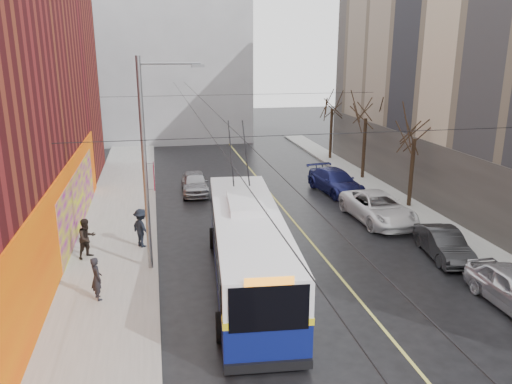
{
  "coord_description": "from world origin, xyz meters",
  "views": [
    {
      "loc": [
        -5.81,
        -10.33,
        9.23
      ],
      "look_at": [
        -1.4,
        11.24,
        2.91
      ],
      "focal_mm": 35.0,
      "sensor_mm": 36.0,
      "label": 1
    }
  ],
  "objects_px": {
    "parked_car_b": "(444,244)",
    "following_car": "(195,183)",
    "tree_far": "(332,100)",
    "parked_car_c": "(378,207)",
    "pedestrian_a": "(97,278)",
    "parked_car_d": "(335,181)",
    "tree_mid": "(366,107)",
    "trolleybus": "(248,247)",
    "pedestrian_c": "(141,228)",
    "tree_near": "(416,126)",
    "pedestrian_b": "(87,238)",
    "streetlight_pole": "(148,161)"
  },
  "relations": [
    {
      "from": "trolleybus",
      "to": "pedestrian_c",
      "type": "height_order",
      "value": "trolleybus"
    },
    {
      "from": "streetlight_pole",
      "to": "parked_car_b",
      "type": "distance_m",
      "value": 13.71
    },
    {
      "from": "tree_mid",
      "to": "parked_car_d",
      "type": "bearing_deg",
      "value": -137.28
    },
    {
      "from": "streetlight_pole",
      "to": "tree_near",
      "type": "height_order",
      "value": "streetlight_pole"
    },
    {
      "from": "tree_near",
      "to": "parked_car_b",
      "type": "xyz_separation_m",
      "value": [
        -2.14,
        -7.24,
        -4.31
      ]
    },
    {
      "from": "pedestrian_b",
      "to": "streetlight_pole",
      "type": "bearing_deg",
      "value": -73.24
    },
    {
      "from": "tree_mid",
      "to": "pedestrian_b",
      "type": "distance_m",
      "value": 21.72
    },
    {
      "from": "parked_car_d",
      "to": "following_car",
      "type": "relative_size",
      "value": 1.24
    },
    {
      "from": "streetlight_pole",
      "to": "parked_car_d",
      "type": "distance_m",
      "value": 16.13
    },
    {
      "from": "tree_near",
      "to": "parked_car_b",
      "type": "relative_size",
      "value": 1.58
    },
    {
      "from": "parked_car_c",
      "to": "following_car",
      "type": "relative_size",
      "value": 1.33
    },
    {
      "from": "parked_car_b",
      "to": "following_car",
      "type": "bearing_deg",
      "value": 136.63
    },
    {
      "from": "tree_near",
      "to": "tree_far",
      "type": "bearing_deg",
      "value": 90.0
    },
    {
      "from": "streetlight_pole",
      "to": "pedestrian_b",
      "type": "height_order",
      "value": "streetlight_pole"
    },
    {
      "from": "parked_car_b",
      "to": "pedestrian_c",
      "type": "distance_m",
      "value": 14.06
    },
    {
      "from": "streetlight_pole",
      "to": "pedestrian_b",
      "type": "distance_m",
      "value": 5.07
    },
    {
      "from": "tree_near",
      "to": "tree_mid",
      "type": "height_order",
      "value": "tree_mid"
    },
    {
      "from": "tree_far",
      "to": "parked_car_d",
      "type": "xyz_separation_m",
      "value": [
        -3.2,
        -9.95,
        -4.38
      ]
    },
    {
      "from": "tree_mid",
      "to": "following_car",
      "type": "xyz_separation_m",
      "value": [
        -12.41,
        -1.26,
        -4.53
      ]
    },
    {
      "from": "pedestrian_b",
      "to": "pedestrian_c",
      "type": "bearing_deg",
      "value": -23.75
    },
    {
      "from": "tree_far",
      "to": "parked_car_b",
      "type": "xyz_separation_m",
      "value": [
        -2.14,
        -21.24,
        -4.48
      ]
    },
    {
      "from": "trolleybus",
      "to": "parked_car_b",
      "type": "xyz_separation_m",
      "value": [
        9.27,
        0.86,
        -0.96
      ]
    },
    {
      "from": "trolleybus",
      "to": "pedestrian_c",
      "type": "xyz_separation_m",
      "value": [
        -4.28,
        4.63,
        -0.54
      ]
    },
    {
      "from": "parked_car_b",
      "to": "pedestrian_a",
      "type": "relative_size",
      "value": 2.4
    },
    {
      "from": "tree_far",
      "to": "trolleybus",
      "type": "relative_size",
      "value": 0.53
    },
    {
      "from": "tree_near",
      "to": "parked_car_c",
      "type": "height_order",
      "value": "tree_near"
    },
    {
      "from": "streetlight_pole",
      "to": "parked_car_d",
      "type": "height_order",
      "value": "streetlight_pole"
    },
    {
      "from": "tree_mid",
      "to": "parked_car_b",
      "type": "xyz_separation_m",
      "value": [
        -2.14,
        -14.24,
        -4.59
      ]
    },
    {
      "from": "streetlight_pole",
      "to": "parked_car_c",
      "type": "relative_size",
      "value": 1.6
    },
    {
      "from": "streetlight_pole",
      "to": "parked_car_b",
      "type": "relative_size",
      "value": 2.23
    },
    {
      "from": "following_car",
      "to": "pedestrian_a",
      "type": "distance_m",
      "value": 15.03
    },
    {
      "from": "parked_car_d",
      "to": "following_car",
      "type": "bearing_deg",
      "value": 160.85
    },
    {
      "from": "trolleybus",
      "to": "parked_car_d",
      "type": "relative_size",
      "value": 2.37
    },
    {
      "from": "pedestrian_c",
      "to": "tree_near",
      "type": "bearing_deg",
      "value": -114.41
    },
    {
      "from": "parked_car_b",
      "to": "parked_car_d",
      "type": "relative_size",
      "value": 0.77
    },
    {
      "from": "trolleybus",
      "to": "pedestrian_a",
      "type": "xyz_separation_m",
      "value": [
        -5.84,
        -0.39,
        -0.63
      ]
    },
    {
      "from": "following_car",
      "to": "pedestrian_c",
      "type": "bearing_deg",
      "value": -108.22
    },
    {
      "from": "following_car",
      "to": "parked_car_d",
      "type": "bearing_deg",
      "value": -9.04
    },
    {
      "from": "trolleybus",
      "to": "following_car",
      "type": "height_order",
      "value": "trolleybus"
    },
    {
      "from": "parked_car_c",
      "to": "pedestrian_b",
      "type": "relative_size",
      "value": 3.07
    },
    {
      "from": "tree_near",
      "to": "trolleybus",
      "type": "xyz_separation_m",
      "value": [
        -11.41,
        -8.1,
        -3.35
      ]
    },
    {
      "from": "parked_car_d",
      "to": "tree_near",
      "type": "bearing_deg",
      "value": -60.38
    },
    {
      "from": "tree_mid",
      "to": "tree_far",
      "type": "height_order",
      "value": "tree_mid"
    },
    {
      "from": "tree_far",
      "to": "parked_car_b",
      "type": "height_order",
      "value": "tree_far"
    },
    {
      "from": "tree_mid",
      "to": "parked_car_d",
      "type": "distance_m",
      "value": 6.26
    },
    {
      "from": "tree_near",
      "to": "following_car",
      "type": "distance_m",
      "value": 14.32
    },
    {
      "from": "tree_near",
      "to": "trolleybus",
      "type": "relative_size",
      "value": 0.51
    },
    {
      "from": "parked_car_d",
      "to": "following_car",
      "type": "height_order",
      "value": "parked_car_d"
    },
    {
      "from": "parked_car_c",
      "to": "pedestrian_a",
      "type": "bearing_deg",
      "value": -157.81
    },
    {
      "from": "pedestrian_b",
      "to": "parked_car_b",
      "type": "bearing_deg",
      "value": -53.67
    }
  ]
}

